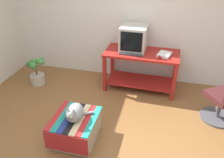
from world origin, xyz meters
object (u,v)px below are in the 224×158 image
tv_monitor (134,38)px  cat (74,113)px  desk (141,64)px  book (164,54)px  ottoman_with_blanket (76,128)px  stapler (159,57)px  keyboard (131,54)px  potted_plant (37,72)px

tv_monitor → cat: size_ratio=1.37×
desk → book: (0.39, -0.06, 0.25)m
cat → ottoman_with_blanket: bearing=121.0°
desk → stapler: size_ratio=11.98×
keyboard → ottoman_with_blanket: bearing=-103.9°
book → stapler: bearing=-106.5°
desk → ottoman_with_blanket: size_ratio=2.00×
ottoman_with_blanket → desk: bearing=66.6°
keyboard → book: size_ratio=1.57×
ottoman_with_blanket → stapler: bearing=54.4°
tv_monitor → book: tv_monitor is taller
potted_plant → stapler: 2.32m
keyboard → book: book is taller
cat → tv_monitor: bearing=69.9°
cat → stapler: bearing=51.4°
keyboard → potted_plant: keyboard is taller
book → potted_plant: (-2.33, -0.27, -0.51)m
book → stapler: size_ratio=2.32×
keyboard → potted_plant: (-1.77, -0.19, -0.50)m
desk → potted_plant: bearing=-169.1°
keyboard → book: bearing=13.7°
keyboard → potted_plant: 1.85m
desk → stapler: (0.31, -0.18, 0.25)m
tv_monitor → ottoman_with_blanket: 1.88m
tv_monitor → book: (0.56, -0.15, -0.19)m
tv_monitor → desk: bearing=-26.6°
potted_plant → keyboard: bearing=6.2°
tv_monitor → stapler: size_ratio=4.48×
tv_monitor → keyboard: tv_monitor is taller
potted_plant → stapler: size_ratio=4.89×
potted_plant → stapler: (2.26, 0.15, 0.51)m
tv_monitor → book: 0.61m
book → potted_plant: bearing=-158.6°
stapler → desk: bearing=131.1°
ottoman_with_blanket → cat: (0.02, -0.02, 0.29)m
ottoman_with_blanket → stapler: stapler is taller
cat → potted_plant: cat is taller
potted_plant → ottoman_with_blanket: bearing=-44.0°
stapler → keyboard: bearing=155.9°
cat → stapler: size_ratio=3.28×
ottoman_with_blanket → stapler: size_ratio=5.99×
keyboard → ottoman_with_blanket: (-0.50, -1.42, -0.56)m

